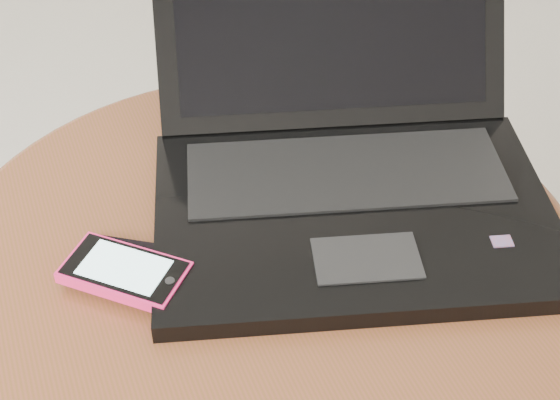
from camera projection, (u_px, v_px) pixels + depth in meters
name	position (u px, v px, depth m)	size (l,w,h in m)	color
table	(263.00, 327.00, 0.87)	(0.64, 0.64, 0.51)	brown
laptop	(347.00, 154.00, 0.84)	(0.48, 0.49, 0.23)	black
phone_black	(134.00, 267.00, 0.77)	(0.13, 0.11, 0.01)	black
phone_pink	(125.00, 272.00, 0.75)	(0.12, 0.12, 0.01)	#FB236A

